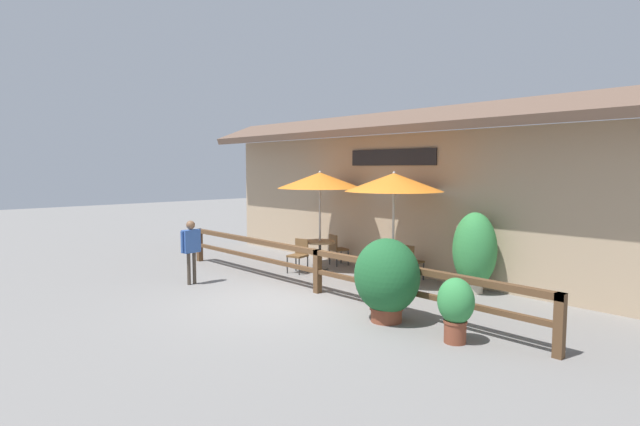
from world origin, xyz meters
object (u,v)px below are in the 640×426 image
at_px(chair_near_streetside, 299,254).
at_px(chair_middle_streetside, 371,267).
at_px(patio_umbrella_middle, 394,182).
at_px(chair_middle_wallside, 411,260).
at_px(potted_plant_corner_fern, 387,278).
at_px(patio_umbrella_near, 320,180).
at_px(dining_table_middle, 393,259).
at_px(dining_table_near, 320,247).
at_px(potted_plant_entrance_palm, 456,306).
at_px(chair_near_wallside, 337,248).
at_px(pedestrian, 191,243).
at_px(potted_plant_small_flowering, 475,251).

height_order(chair_near_streetside, chair_middle_streetside, same).
height_order(patio_umbrella_middle, chair_middle_wallside, patio_umbrella_middle).
bearing_deg(potted_plant_corner_fern, chair_middle_streetside, 138.09).
relative_size(patio_umbrella_near, dining_table_middle, 3.19).
bearing_deg(dining_table_middle, chair_near_streetside, -164.40).
xyz_separation_m(dining_table_near, potted_plant_corner_fern, (4.20, -2.27, 0.18)).
bearing_deg(chair_middle_wallside, patio_umbrella_near, 19.39).
distance_m(patio_umbrella_middle, dining_table_middle, 1.79).
xyz_separation_m(patio_umbrella_middle, chair_middle_streetside, (-0.07, -0.69, -1.90)).
xyz_separation_m(chair_middle_streetside, potted_plant_entrance_palm, (3.20, -1.64, 0.09)).
bearing_deg(patio_umbrella_middle, potted_plant_corner_fern, -53.29).
bearing_deg(patio_umbrella_near, chair_near_streetside, -94.09).
xyz_separation_m(patio_umbrella_near, potted_plant_corner_fern, (4.20, -2.27, -1.60)).
height_order(chair_near_wallside, dining_table_middle, chair_near_wallside).
distance_m(patio_umbrella_middle, potted_plant_entrance_palm, 4.31).
bearing_deg(chair_middle_wallside, chair_near_wallside, 3.68).
xyz_separation_m(potted_plant_entrance_palm, pedestrian, (-6.38, -1.09, 0.38)).
distance_m(patio_umbrella_near, chair_middle_streetside, 3.16).
height_order(patio_umbrella_near, chair_near_wallside, patio_umbrella_near).
height_order(dining_table_middle, chair_middle_wallside, chair_middle_wallside).
relative_size(chair_middle_streetside, potted_plant_corner_fern, 0.59).
xyz_separation_m(dining_table_near, chair_near_wallside, (-0.05, 0.70, -0.12)).
bearing_deg(potted_plant_corner_fern, pedestrian, -166.96).
bearing_deg(dining_table_near, dining_table_middle, 0.21).
bearing_deg(chair_near_streetside, chair_middle_streetside, -13.61).
height_order(chair_near_streetside, chair_near_wallside, same).
relative_size(chair_middle_streetside, pedestrian, 0.58).
bearing_deg(potted_plant_corner_fern, patio_umbrella_middle, 126.71).
xyz_separation_m(dining_table_near, dining_table_middle, (2.50, 0.01, 0.00)).
relative_size(patio_umbrella_near, dining_table_near, 3.19).
bearing_deg(chair_near_wallside, patio_umbrella_middle, 177.76).
height_order(dining_table_near, potted_plant_small_flowering, potted_plant_small_flowering).
height_order(dining_table_middle, potted_plant_entrance_palm, potted_plant_entrance_palm).
height_order(dining_table_near, potted_plant_entrance_palm, potted_plant_entrance_palm).
distance_m(dining_table_near, patio_umbrella_middle, 3.07).
relative_size(potted_plant_corner_fern, pedestrian, 0.99).
xyz_separation_m(chair_middle_streetside, pedestrian, (-3.18, -2.73, 0.47)).
bearing_deg(chair_near_streetside, potted_plant_entrance_palm, -29.99).
bearing_deg(potted_plant_small_flowering, chair_middle_streetside, -141.53).
bearing_deg(dining_table_middle, dining_table_near, -179.79).
bearing_deg(dining_table_middle, pedestrian, -133.46).
height_order(chair_near_wallside, chair_middle_streetside, same).
distance_m(dining_table_near, chair_near_streetside, 0.71).
bearing_deg(dining_table_middle, chair_near_wallside, 164.82).
bearing_deg(pedestrian, potted_plant_small_flowering, 125.53).
bearing_deg(chair_near_wallside, chair_middle_streetside, 163.79).
relative_size(chair_near_wallside, potted_plant_corner_fern, 0.59).
bearing_deg(patio_umbrella_middle, chair_near_wallside, 164.82).
distance_m(chair_near_wallside, chair_middle_wallside, 2.55).
xyz_separation_m(chair_middle_wallside, pedestrian, (-3.24, -4.12, 0.47)).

